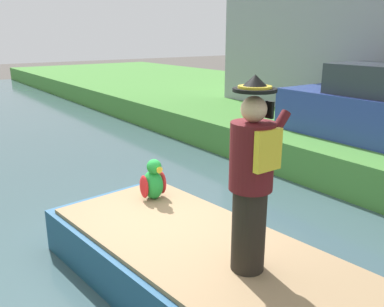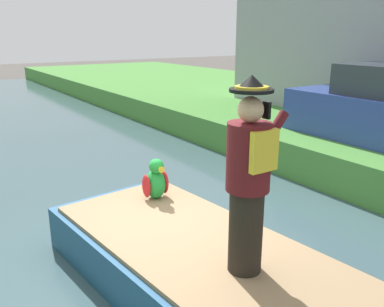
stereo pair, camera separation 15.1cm
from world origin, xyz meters
name	(u,v)px [view 2 (the right image)]	position (x,y,z in m)	size (l,w,h in m)	color
ground_plane	(164,265)	(0.00, 0.00, 0.00)	(80.00, 80.00, 0.00)	#4C4742
canal_water	(164,262)	(0.00, 0.00, 0.05)	(7.14, 48.00, 0.10)	#3D565B
boat	(202,269)	(0.00, -0.87, 0.40)	(2.21, 4.36, 0.61)	#23517A
person_pirate	(249,179)	(0.06, -1.48, 1.64)	(0.61, 0.42, 1.85)	black
parrot_plush	(156,181)	(0.21, 0.54, 0.95)	(0.36, 0.35, 0.57)	green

